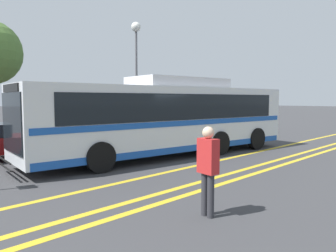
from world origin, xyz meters
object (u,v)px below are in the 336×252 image
at_px(parked_car_2, 109,132).
at_px(street_lamp, 136,49).
at_px(parked_car_4, 237,120).
at_px(pedestrian_0, 208,165).
at_px(transit_bus, 168,116).
at_px(parked_car_3, 187,124).

bearing_deg(parked_car_2, street_lamp, -64.24).
bearing_deg(parked_car_4, street_lamp, 74.55).
bearing_deg(pedestrian_0, street_lamp, -25.77).
bearing_deg(parked_car_4, parked_car_2, 87.35).
distance_m(transit_bus, street_lamp, 7.92).
xyz_separation_m(parked_car_3, parked_car_4, (5.84, 0.09, -0.01)).
relative_size(pedestrian_0, street_lamp, 0.26).
distance_m(pedestrian_0, street_lamp, 14.76).
relative_size(transit_bus, street_lamp, 1.77).
bearing_deg(parked_car_2, parked_car_3, -94.35).
bearing_deg(street_lamp, parked_car_3, -39.88).
height_order(transit_bus, parked_car_2, transit_bus).
height_order(parked_car_2, parked_car_4, parked_car_4).
bearing_deg(pedestrian_0, parked_car_3, -38.53).
distance_m(parked_car_3, street_lamp, 5.56).
bearing_deg(pedestrian_0, parked_car_2, -16.32).
bearing_deg(parked_car_2, parked_car_4, -93.13).
xyz_separation_m(parked_car_2, pedestrian_0, (-4.53, -9.80, 0.35)).
xyz_separation_m(parked_car_2, parked_car_3, (5.82, -0.16, 0.09)).
relative_size(parked_car_3, street_lamp, 0.66).
relative_size(transit_bus, parked_car_2, 2.61).
xyz_separation_m(transit_bus, parked_car_2, (-0.01, 4.24, -0.94)).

